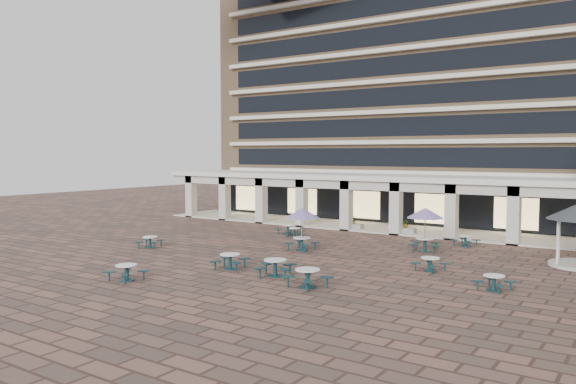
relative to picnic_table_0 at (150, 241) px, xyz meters
The scene contains 17 objects.
ground 9.10m from the picnic_table_0, 12.83° to the left, with size 120.00×120.00×0.00m, color brown.
apartment_building 31.34m from the picnic_table_0, 72.12° to the left, with size 40.00×15.50×25.20m.
retail_arcade 19.18m from the picnic_table_0, 62.21° to the left, with size 42.00×6.60×4.40m.
picnic_table_0 is the anchor object (origin of this frame).
picnic_table_1 9.56m from the picnic_table_0, 48.82° to the right, with size 1.75×1.75×0.78m.
picnic_table_2 11.97m from the picnic_table_0, 11.59° to the right, with size 2.34×2.34×0.86m.
picnic_table_3 14.73m from the picnic_table_0, 13.71° to the right, with size 2.23×2.23×0.86m.
picnic_table_5 8.98m from the picnic_table_0, 14.70° to the right, with size 2.14×2.14×0.81m.
picnic_table_6 10.11m from the picnic_table_0, 27.92° to the left, with size 2.31×2.31×2.67m.
picnic_table_7 21.57m from the picnic_table_0, ahead, with size 1.84×1.84×0.70m.
picnic_table_8 10.66m from the picnic_table_0, 61.09° to the left, with size 1.71×1.71×0.64m.
picnic_table_10 18.01m from the picnic_table_0, ahead, with size 1.93×1.93×0.73m.
picnic_table_11 17.75m from the picnic_table_0, 29.21° to the left, with size 2.37×2.37×2.73m.
picnic_table_12 10.81m from the picnic_table_0, 67.51° to the left, with size 1.80×1.80×0.72m.
picnic_table_13 20.75m from the picnic_table_0, 35.39° to the left, with size 1.82×1.82×0.71m.
planter_left 16.54m from the picnic_table_0, 64.40° to the left, with size 1.50×0.60×1.15m.
planter_right 18.89m from the picnic_table_0, 52.18° to the left, with size 1.50×0.69×1.19m.
Camera 1 is at (18.90, -27.03, 6.17)m, focal length 35.00 mm.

